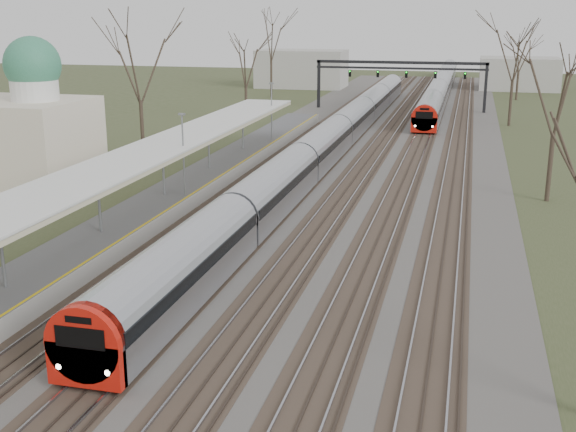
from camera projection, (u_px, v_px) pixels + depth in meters
name	position (u px, v px, depth m)	size (l,w,h in m)	color
track_bed	(364.00, 154.00, 61.91)	(24.00, 160.00, 0.22)	#474442
platform	(186.00, 190.00, 47.64)	(3.50, 69.00, 1.00)	#9E9B93
canopy	(155.00, 151.00, 42.49)	(4.10, 50.00, 3.11)	slate
dome_building	(17.00, 133.00, 50.20)	(10.00, 8.00, 10.30)	beige
signal_gantry	(401.00, 71.00, 88.58)	(21.00, 0.59, 6.08)	black
tree_west_far	(138.00, 62.00, 57.26)	(5.50, 5.50, 11.33)	#2D231C
tree_east_far	(558.00, 88.00, 44.59)	(5.00, 5.00, 10.30)	#2D231C
train_near	(338.00, 132.00, 64.44)	(2.62, 90.21, 3.05)	#A5A8AF
train_far	(441.00, 85.00, 106.09)	(2.62, 75.21, 3.05)	#A5A8AF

